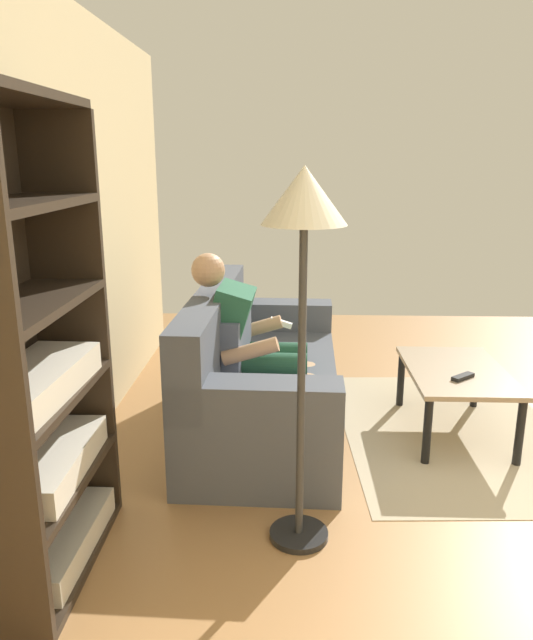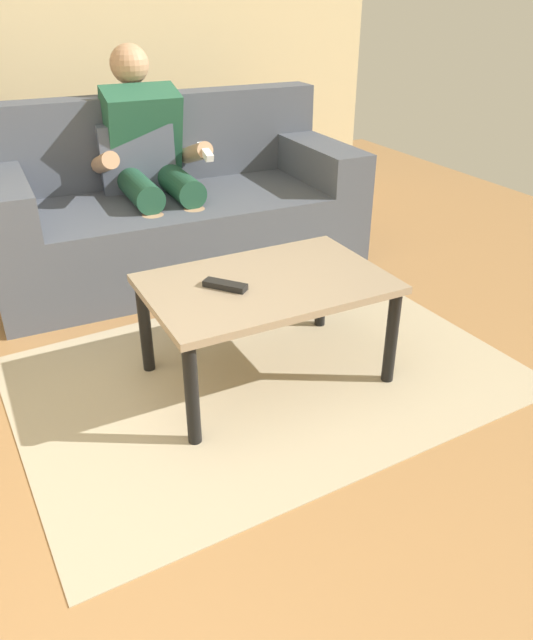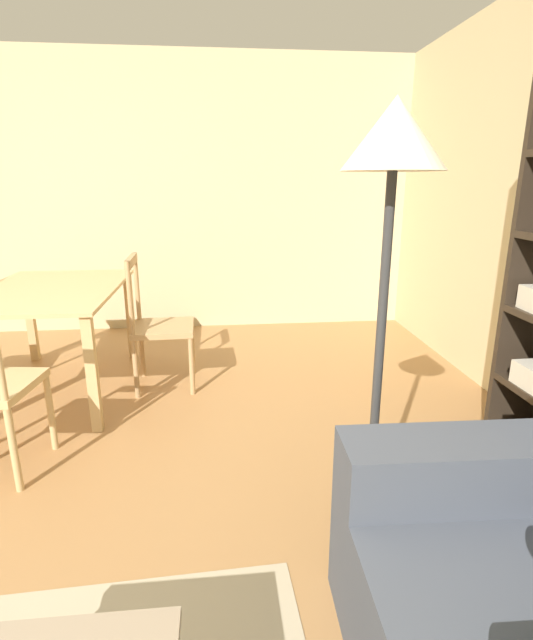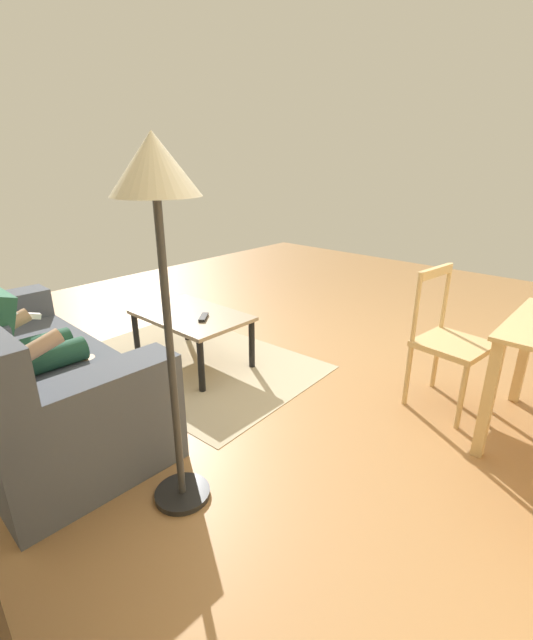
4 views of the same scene
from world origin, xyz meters
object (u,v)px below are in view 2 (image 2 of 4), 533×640
coffee_table (266,294)px  tv_remote (225,285)px  person_lounging (150,160)px  couch (173,209)px

coffee_table → tv_remote: (-0.17, 0.01, 0.07)m
person_lounging → tv_remote: 1.34m
couch → person_lounging: (-0.09, 0.05, 0.28)m
tv_remote → couch: bearing=40.4°
coffee_table → person_lounging: bearing=91.0°
couch → person_lounging: person_lounging is taller
coffee_table → tv_remote: 0.18m
tv_remote → person_lounging: bearing=44.7°
person_lounging → tv_remote: (-0.15, -1.32, -0.16)m
couch → coffee_table: 1.29m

